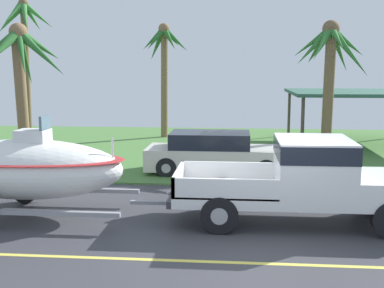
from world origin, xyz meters
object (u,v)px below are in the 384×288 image
carport_awning (359,94)px  palm_tree_near_left (164,55)px  boat_on_trailer (24,168)px  palm_tree_near_right (23,32)px  parked_sedan_near (215,154)px  pickup_truck_towing (311,177)px  palm_tree_mid (18,64)px  palm_tree_far_left (329,58)px

carport_awning → palm_tree_near_left: (-9.02, 1.87, 1.76)m
boat_on_trailer → palm_tree_near_right: size_ratio=0.91×
boat_on_trailer → parked_sedan_near: bearing=50.2°
boat_on_trailer → palm_tree_near_left: size_ratio=1.07×
parked_sedan_near → carport_awning: 9.17m
pickup_truck_towing → palm_tree_mid: bearing=151.3°
palm_tree_near_left → palm_tree_mid: (-3.49, -8.82, -0.52)m
pickup_truck_towing → palm_tree_near_left: 14.94m
palm_tree_near_left → palm_tree_mid: palm_tree_near_left is taller
palm_tree_near_right → palm_tree_near_left: bearing=15.2°
pickup_truck_towing → palm_tree_mid: 10.33m
boat_on_trailer → palm_tree_near_left: (1.32, 13.64, 2.96)m
palm_tree_near_right → palm_tree_far_left: size_ratio=1.29×
palm_tree_far_left → boat_on_trailer: bearing=-137.4°
boat_on_trailer → palm_tree_near_left: 14.02m
palm_tree_near_left → palm_tree_near_right: (-6.36, -1.73, 1.00)m
palm_tree_mid → palm_tree_far_left: 10.78m
palm_tree_near_right → palm_tree_mid: palm_tree_near_right is taller
parked_sedan_near → palm_tree_near_left: size_ratio=0.82×
palm_tree_mid → pickup_truck_towing: bearing=-28.7°
palm_tree_near_left → palm_tree_far_left: bearing=-41.2°
palm_tree_near_left → boat_on_trailer: bearing=-95.5°
pickup_truck_towing → boat_on_trailer: boat_on_trailer is taller
parked_sedan_near → palm_tree_near_left: 9.65m
parked_sedan_near → palm_tree_mid: palm_tree_mid is taller
pickup_truck_towing → palm_tree_near_right: 17.13m
boat_on_trailer → carport_awning: 15.71m
palm_tree_near_left → palm_tree_near_right: 6.66m
boat_on_trailer → carport_awning: size_ratio=1.00×
carport_awning → palm_tree_far_left: size_ratio=1.17×
carport_awning → palm_tree_far_left: 4.92m
boat_on_trailer → parked_sedan_near: 6.66m
pickup_truck_towing → parked_sedan_near: bearing=114.8°
boat_on_trailer → palm_tree_far_left: 11.51m
boat_on_trailer → palm_tree_near_right: (-5.04, 11.91, 3.96)m
boat_on_trailer → palm_tree_mid: (-2.17, 4.81, 2.44)m
palm_tree_near_left → palm_tree_far_left: (6.92, -6.07, -0.27)m
palm_tree_far_left → carport_awning: bearing=63.4°
pickup_truck_towing → parked_sedan_near: size_ratio=1.21×
palm_tree_near_right → parked_sedan_near: bearing=-36.2°
palm_tree_mid → palm_tree_far_left: bearing=14.8°
pickup_truck_towing → carport_awning: 12.41m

